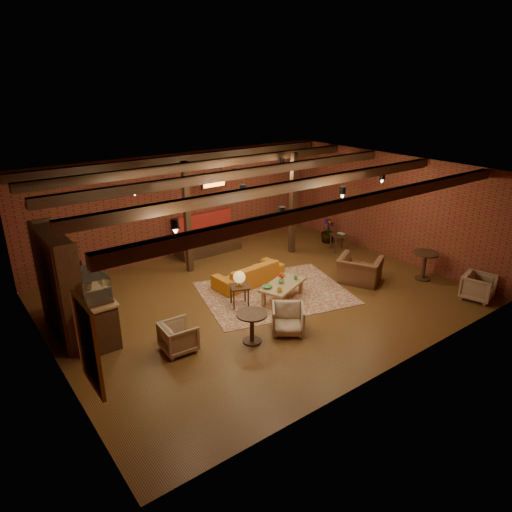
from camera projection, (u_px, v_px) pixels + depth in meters
floor at (260, 297)px, 11.79m from camera, size 10.00×10.00×0.00m
ceiling at (260, 174)px, 10.62m from camera, size 10.00×8.00×0.02m
wall_back at (183, 205)px, 14.19m from camera, size 10.00×0.02×3.20m
wall_front at (394, 297)px, 8.22m from camera, size 10.00×0.02×3.20m
wall_left at (45, 292)px, 8.43m from camera, size 0.02×8.00×3.20m
wall_right at (390, 207)px, 13.98m from camera, size 0.02×8.00×3.20m
ceiling_beams at (260, 179)px, 10.66m from camera, size 9.80×6.40×0.22m
ceiling_pipe at (223, 177)px, 11.94m from camera, size 9.60×0.12×0.12m
post_left at (187, 218)px, 12.81m from camera, size 0.16×0.16×3.20m
post_right at (293, 204)px, 14.25m from camera, size 0.16×0.16×3.20m
service_counter at (83, 298)px, 9.97m from camera, size 0.80×2.50×1.60m
plant_counter at (82, 276)px, 10.02m from camera, size 0.35×0.39×0.30m
shelving_hutch at (60, 284)px, 9.67m from camera, size 0.52×2.00×2.40m
chalkboard_menu at (88, 345)px, 6.75m from camera, size 0.08×0.96×1.46m
banquette at (208, 238)px, 14.59m from camera, size 2.10×0.70×1.00m
service_sign at (214, 183)px, 13.58m from camera, size 0.86×0.06×0.30m
ceiling_spotlights at (260, 188)px, 10.74m from camera, size 6.40×4.40×0.28m
rug at (275, 293)px, 12.00m from camera, size 4.30×3.68×0.01m
sofa at (249, 273)px, 12.47m from camera, size 2.07×0.95×0.59m
coffee_table at (282, 286)px, 11.48m from camera, size 1.48×1.10×0.71m
side_table_lamp at (239, 280)px, 11.07m from camera, size 0.58×0.58×0.93m
round_table_left at (252, 323)px, 9.63m from camera, size 0.66×0.66×0.69m
armchair_a at (178, 336)px, 9.37m from camera, size 0.66×0.70×0.69m
armchair_b at (288, 318)px, 10.05m from camera, size 0.94×0.94×0.71m
armchair_right at (360, 266)px, 12.47m from camera, size 1.16×1.33×0.98m
side_table_book at (339, 236)px, 14.77m from camera, size 0.65×0.65×0.58m
round_table_right at (425, 262)px, 12.64m from camera, size 0.68×0.68×0.80m
armchair_far at (479, 286)px, 11.56m from camera, size 0.86×0.83×0.74m
plant_tall at (329, 207)px, 15.25m from camera, size 1.68×1.68×2.51m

